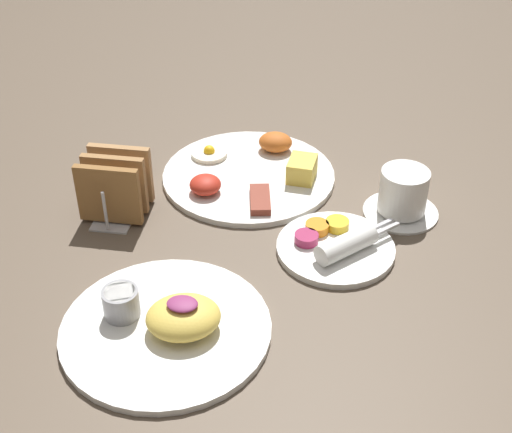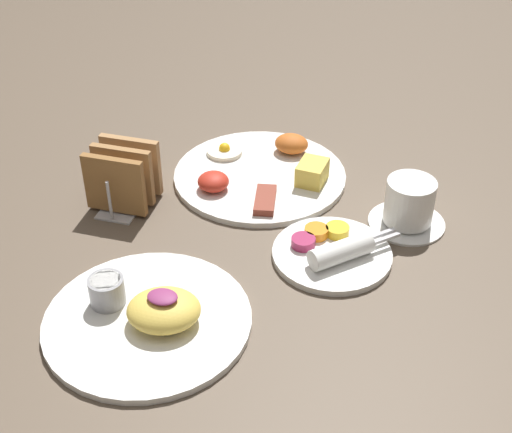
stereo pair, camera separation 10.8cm
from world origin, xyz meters
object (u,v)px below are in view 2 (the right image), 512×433
plate_breakfast (262,172)px  plate_condiments (333,251)px  coffee_cup (409,205)px  toast_rack (123,177)px  plate_foreground (148,315)px

plate_breakfast → plate_condiments: (0.16, -0.18, 0.00)m
plate_condiments → coffee_cup: size_ratio=1.51×
plate_condiments → toast_rack: 0.36m
plate_condiments → toast_rack: toast_rack is taller
coffee_cup → plate_foreground: bearing=-133.7°
plate_breakfast → toast_rack: (-0.19, -0.13, 0.04)m
toast_rack → coffee_cup: 0.45m
plate_condiments → coffee_cup: 0.15m
plate_condiments → plate_foreground: plate_foreground is taller
plate_foreground → coffee_cup: coffee_cup is taller
plate_condiments → coffee_cup: bearing=49.9°
plate_foreground → toast_rack: toast_rack is taller
plate_foreground → toast_rack: (-0.15, 0.25, 0.03)m
plate_foreground → coffee_cup: (0.30, 0.32, 0.02)m
plate_breakfast → toast_rack: size_ratio=2.54×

